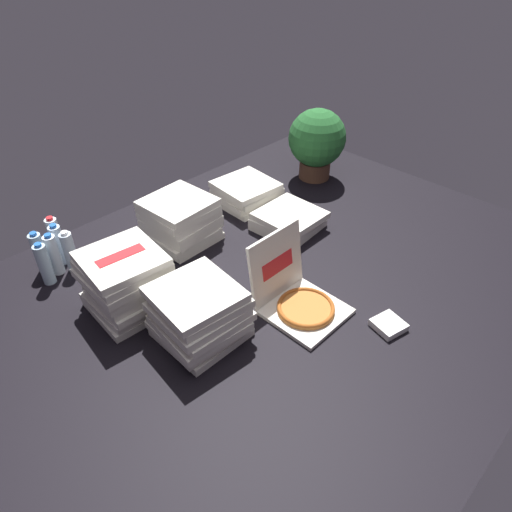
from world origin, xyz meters
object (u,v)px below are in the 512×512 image
pizza_stack_center_far (289,220)px  pizza_stack_left_mid (246,193)px  pizza_stack_right_near (127,282)px  potted_plant (317,141)px  pizza_stack_left_far (199,314)px  pizza_stack_right_far (180,220)px  open_pizza_box (297,297)px  water_bottle_2 (70,252)px  water_bottle_0 (59,245)px  water_bottle_5 (54,255)px  water_bottle_1 (40,253)px  water_bottle_3 (55,237)px  water_bottle_4 (45,264)px  napkin_pile (389,325)px

pizza_stack_center_far → pizza_stack_left_mid: 0.39m
pizza_stack_right_near → potted_plant: bearing=7.1°
pizza_stack_center_far → pizza_stack_left_far: bearing=-162.6°
pizza_stack_right_far → pizza_stack_left_mid: (0.55, 0.03, -0.06)m
open_pizza_box → water_bottle_2: (-0.61, 1.04, 0.05)m
water_bottle_0 → pizza_stack_right_far: bearing=-26.9°
pizza_stack_right_far → pizza_stack_left_mid: 0.56m
pizza_stack_left_mid → water_bottle_5: 1.22m
water_bottle_1 → water_bottle_3: same height
pizza_stack_right_far → pizza_stack_right_near: size_ratio=0.97×
open_pizza_box → pizza_stack_left_mid: (0.52, 0.88, 0.01)m
open_pizza_box → water_bottle_1: (-0.72, 1.15, 0.05)m
potted_plant → pizza_stack_left_far: bearing=-159.0°
water_bottle_3 → potted_plant: potted_plant is taller
water_bottle_4 → water_bottle_5: (0.07, 0.04, 0.00)m
water_bottle_4 → napkin_pile: (0.94, -1.43, -0.10)m
napkin_pile → water_bottle_2: bearing=119.2°
pizza_stack_right_far → potted_plant: bearing=-2.8°
napkin_pile → water_bottle_4: bearing=123.4°
water_bottle_4 → water_bottle_5: bearing=30.6°
pizza_stack_left_mid → napkin_pile: (-0.33, -1.27, -0.06)m
pizza_stack_center_far → pizza_stack_right_near: pizza_stack_right_near is taller
pizza_stack_right_near → water_bottle_2: size_ratio=1.59×
open_pizza_box → pizza_stack_right_far: bearing=92.1°
water_bottle_1 → water_bottle_2: same height
water_bottle_2 → napkin_pile: water_bottle_2 is taller
water_bottle_2 → water_bottle_5: bearing=151.5°
open_pizza_box → potted_plant: size_ratio=0.82×
water_bottle_0 → water_bottle_5: same height
pizza_stack_right_near → water_bottle_1: pizza_stack_right_near is taller
pizza_stack_right_near → water_bottle_1: size_ratio=1.59×
water_bottle_1 → potted_plant: (1.84, -0.36, 0.16)m
pizza_stack_right_near → pizza_stack_left_far: (0.11, -0.39, -0.02)m
open_pizza_box → napkin_pile: size_ratio=3.06×
pizza_stack_right_near → water_bottle_5: bearing=104.1°
pizza_stack_left_far → napkin_pile: (0.64, -0.58, -0.12)m
pizza_stack_right_far → pizza_stack_left_far: (-0.41, -0.66, -0.00)m
pizza_stack_left_far → water_bottle_0: pizza_stack_left_far is taller
open_pizza_box → potted_plant: potted_plant is taller
pizza_stack_right_near → pizza_stack_left_far: size_ratio=0.98×
water_bottle_0 → potted_plant: (1.74, -0.35, 0.16)m
pizza_stack_center_far → water_bottle_2: (-1.10, 0.56, 0.06)m
open_pizza_box → pizza_stack_left_far: open_pizza_box is taller
pizza_stack_left_far → water_bottle_3: size_ratio=1.63×
napkin_pile → potted_plant: bearing=51.9°
water_bottle_3 → napkin_pile: size_ratio=1.86×
pizza_stack_right_far → water_bottle_1: size_ratio=1.55×
open_pizza_box → pizza_stack_right_near: (-0.55, 0.58, 0.08)m
pizza_stack_right_far → water_bottle_0: 0.66m
water_bottle_3 → pizza_stack_right_near: bearing=-86.1°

